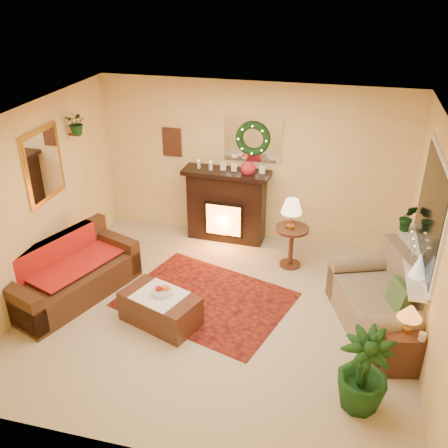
% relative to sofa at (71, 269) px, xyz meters
% --- Properties ---
extents(floor, '(5.00, 5.00, 0.00)m').
position_rel_sofa_xyz_m(floor, '(2.04, 0.12, -0.43)').
color(floor, beige).
rests_on(floor, ground).
extents(ceiling, '(5.00, 5.00, 0.00)m').
position_rel_sofa_xyz_m(ceiling, '(2.04, 0.12, 2.17)').
color(ceiling, white).
rests_on(ceiling, ground).
extents(wall_back, '(5.00, 5.00, 0.00)m').
position_rel_sofa_xyz_m(wall_back, '(2.04, 2.37, 0.87)').
color(wall_back, '#EFD88C').
rests_on(wall_back, ground).
extents(wall_front, '(5.00, 5.00, 0.00)m').
position_rel_sofa_xyz_m(wall_front, '(2.04, -2.13, 0.87)').
color(wall_front, '#EFD88C').
rests_on(wall_front, ground).
extents(wall_left, '(4.50, 4.50, 0.00)m').
position_rel_sofa_xyz_m(wall_left, '(-0.46, 0.12, 0.87)').
color(wall_left, '#EFD88C').
rests_on(wall_left, ground).
extents(wall_right, '(4.50, 4.50, 0.00)m').
position_rel_sofa_xyz_m(wall_right, '(4.54, 0.12, 0.87)').
color(wall_right, '#EFD88C').
rests_on(wall_right, ground).
extents(area_rug, '(2.56, 2.20, 0.01)m').
position_rel_sofa_xyz_m(area_rug, '(1.81, 0.34, -0.42)').
color(area_rug, '#3D0B03').
rests_on(area_rug, floor).
extents(sofa, '(1.42, 2.03, 0.80)m').
position_rel_sofa_xyz_m(sofa, '(0.00, 0.00, 0.00)').
color(sofa, brown).
rests_on(sofa, floor).
extents(red_throw, '(0.84, 1.37, 0.02)m').
position_rel_sofa_xyz_m(red_throw, '(-0.09, 0.17, 0.03)').
color(red_throw, '#BA110D').
rests_on(red_throw, sofa).
extents(fireplace, '(1.26, 0.43, 1.15)m').
position_rel_sofa_xyz_m(fireplace, '(1.66, 2.16, 0.12)').
color(fireplace, black).
rests_on(fireplace, floor).
extents(poinsettia, '(0.23, 0.23, 0.23)m').
position_rel_sofa_xyz_m(poinsettia, '(2.02, 2.11, 0.87)').
color(poinsettia, red).
rests_on(poinsettia, fireplace).
extents(mantel_candle_a, '(0.05, 0.05, 0.16)m').
position_rel_sofa_xyz_m(mantel_candle_a, '(1.20, 2.14, 0.83)').
color(mantel_candle_a, silver).
rests_on(mantel_candle_a, fireplace).
extents(mantel_candle_b, '(0.06, 0.06, 0.19)m').
position_rel_sofa_xyz_m(mantel_candle_b, '(1.41, 2.11, 0.83)').
color(mantel_candle_b, white).
rests_on(mantel_candle_b, fireplace).
extents(mantel_mirror, '(0.92, 0.02, 0.72)m').
position_rel_sofa_xyz_m(mantel_mirror, '(2.04, 2.35, 1.27)').
color(mantel_mirror, white).
rests_on(mantel_mirror, wall_back).
extents(wreath, '(0.55, 0.11, 0.55)m').
position_rel_sofa_xyz_m(wreath, '(2.04, 2.31, 1.29)').
color(wreath, '#194719').
rests_on(wreath, wall_back).
extents(wall_art, '(0.32, 0.03, 0.48)m').
position_rel_sofa_xyz_m(wall_art, '(0.69, 2.35, 1.12)').
color(wall_art, '#381E11').
rests_on(wall_art, wall_back).
extents(gold_mirror, '(0.03, 0.84, 1.00)m').
position_rel_sofa_xyz_m(gold_mirror, '(-0.44, 0.42, 1.32)').
color(gold_mirror, gold).
rests_on(gold_mirror, wall_left).
extents(hanging_plant, '(0.33, 0.28, 0.36)m').
position_rel_sofa_xyz_m(hanging_plant, '(-0.30, 1.17, 1.54)').
color(hanging_plant, '#194719').
rests_on(hanging_plant, wall_left).
extents(loveseat, '(1.39, 1.76, 0.90)m').
position_rel_sofa_xyz_m(loveseat, '(4.10, 0.36, -0.01)').
color(loveseat, '#827154').
rests_on(loveseat, floor).
extents(window_frame, '(0.03, 1.86, 1.36)m').
position_rel_sofa_xyz_m(window_frame, '(4.53, 0.67, 1.12)').
color(window_frame, white).
rests_on(window_frame, wall_right).
extents(window_glass, '(0.02, 1.70, 1.22)m').
position_rel_sofa_xyz_m(window_glass, '(4.51, 0.67, 1.12)').
color(window_glass, black).
rests_on(window_glass, wall_right).
extents(window_sill, '(0.22, 1.86, 0.04)m').
position_rel_sofa_xyz_m(window_sill, '(4.42, 0.67, 0.44)').
color(window_sill, white).
rests_on(window_sill, wall_right).
extents(mini_tree, '(0.21, 0.21, 0.31)m').
position_rel_sofa_xyz_m(mini_tree, '(4.43, 0.21, 0.61)').
color(mini_tree, white).
rests_on(mini_tree, window_sill).
extents(sill_plant, '(0.28, 0.23, 0.52)m').
position_rel_sofa_xyz_m(sill_plant, '(4.38, 1.37, 0.66)').
color(sill_plant, '#1E431F').
rests_on(sill_plant, window_sill).
extents(side_table_round, '(0.66, 0.66, 0.65)m').
position_rel_sofa_xyz_m(side_table_round, '(2.82, 1.53, -0.10)').
color(side_table_round, '#401E13').
rests_on(side_table_round, floor).
extents(lamp_cream, '(0.31, 0.31, 0.48)m').
position_rel_sofa_xyz_m(lamp_cream, '(2.80, 1.50, 0.45)').
color(lamp_cream, '#FFD09B').
rests_on(lamp_cream, side_table_round).
extents(end_table_square, '(0.51, 0.51, 0.53)m').
position_rel_sofa_xyz_m(end_table_square, '(4.30, -0.36, -0.16)').
color(end_table_square, '#4E2B21').
rests_on(end_table_square, floor).
extents(lamp_tiffany, '(0.27, 0.27, 0.39)m').
position_rel_sofa_xyz_m(lamp_tiffany, '(4.33, -0.39, 0.32)').
color(lamp_tiffany, orange).
rests_on(lamp_tiffany, end_table_square).
extents(coffee_table, '(1.12, 0.85, 0.42)m').
position_rel_sofa_xyz_m(coffee_table, '(1.38, -0.26, -0.22)').
color(coffee_table, '#4A2117').
rests_on(coffee_table, floor).
extents(fruit_bowl, '(0.27, 0.27, 0.06)m').
position_rel_sofa_xyz_m(fruit_bowl, '(1.41, -0.23, 0.02)').
color(fruit_bowl, silver).
rests_on(fruit_bowl, coffee_table).
extents(floor_palm, '(1.96, 1.96, 2.83)m').
position_rel_sofa_xyz_m(floor_palm, '(3.88, -1.07, 0.02)').
color(floor_palm, '#193718').
rests_on(floor_palm, floor).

